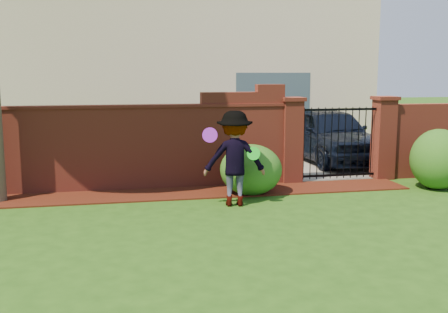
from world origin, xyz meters
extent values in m
cube|color=#214812|center=(0.00, 0.00, -0.01)|extent=(80.00, 80.00, 0.01)
cube|color=black|center=(-0.95, 3.34, 0.01)|extent=(11.10, 1.08, 0.03)
cube|color=maroon|center=(-2.15, 4.00, 0.85)|extent=(8.70, 0.25, 1.70)
cube|color=maroon|center=(1.30, 4.00, 1.85)|extent=(1.80, 0.25, 0.30)
cube|color=maroon|center=(1.90, 4.00, 2.08)|extent=(0.60, 0.25, 0.16)
cube|color=maroon|center=(-2.15, 4.00, 1.73)|extent=(8.70, 0.31, 0.06)
cube|color=maroon|center=(2.40, 4.00, 0.90)|extent=(0.42, 0.42, 1.80)
cube|color=maroon|center=(2.40, 4.00, 1.84)|extent=(0.50, 0.50, 0.08)
cube|color=maroon|center=(4.60, 4.00, 0.90)|extent=(0.42, 0.42, 1.80)
cube|color=maroon|center=(4.60, 4.00, 1.84)|extent=(0.50, 0.50, 0.08)
cylinder|color=black|center=(2.69, 4.00, 0.85)|extent=(0.02, 0.02, 1.60)
cylinder|color=black|center=(2.85, 4.00, 0.85)|extent=(0.02, 0.02, 1.60)
cylinder|color=black|center=(3.01, 4.00, 0.85)|extent=(0.02, 0.02, 1.60)
cylinder|color=black|center=(3.18, 4.00, 0.85)|extent=(0.02, 0.02, 1.60)
cylinder|color=black|center=(3.34, 4.00, 0.85)|extent=(0.02, 0.02, 1.60)
cylinder|color=black|center=(3.50, 4.00, 0.85)|extent=(0.02, 0.02, 1.60)
cylinder|color=black|center=(3.66, 4.00, 0.85)|extent=(0.02, 0.02, 1.60)
cylinder|color=black|center=(3.82, 4.00, 0.85)|extent=(0.02, 0.02, 1.60)
cylinder|color=black|center=(3.99, 4.00, 0.85)|extent=(0.02, 0.02, 1.60)
cylinder|color=black|center=(4.15, 4.00, 0.85)|extent=(0.02, 0.02, 1.60)
cylinder|color=black|center=(4.31, 4.00, 0.85)|extent=(0.02, 0.02, 1.60)
cube|color=black|center=(3.50, 4.00, 0.12)|extent=(1.78, 0.03, 0.05)
cube|color=black|center=(3.50, 4.00, 1.60)|extent=(1.78, 0.03, 0.05)
cube|color=slate|center=(3.50, 8.00, 0.01)|extent=(3.20, 8.00, 0.01)
cube|color=beige|center=(1.00, 12.00, 3.00)|extent=(12.00, 6.00, 6.00)
cube|color=#384C5B|center=(3.50, 9.05, 1.20)|extent=(2.40, 0.12, 2.40)
imported|color=black|center=(4.35, 6.26, 0.74)|extent=(1.92, 4.40, 1.48)
ellipsoid|color=#195318|center=(1.24, 3.02, 0.50)|extent=(1.23, 1.23, 1.01)
ellipsoid|color=#195318|center=(5.18, 2.73, 0.63)|extent=(1.15, 1.15, 1.26)
ellipsoid|color=#195318|center=(5.78, 3.30, 0.40)|extent=(0.90, 0.90, 0.80)
imported|color=gray|center=(0.72, 2.23, 0.87)|extent=(1.20, 0.80, 1.74)
cylinder|color=purple|center=(0.26, 2.15, 1.32)|extent=(0.28, 0.15, 0.27)
cylinder|color=green|center=(1.04, 2.06, 0.98)|extent=(0.24, 0.15, 0.24)
camera|label=1|loc=(-1.38, -7.05, 2.42)|focal=42.76mm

